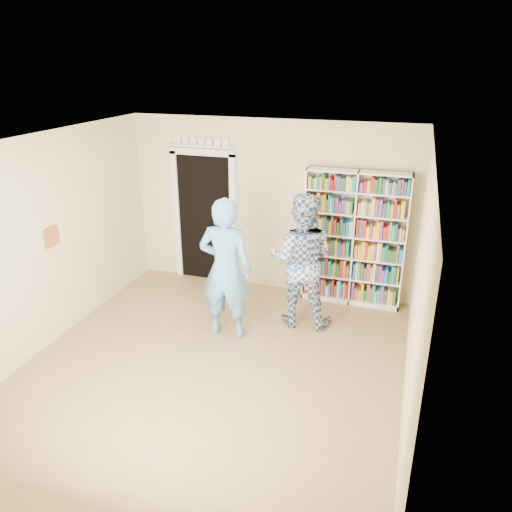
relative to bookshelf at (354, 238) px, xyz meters
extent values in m
plane|color=olive|center=(-1.35, -2.34, -1.03)|extent=(5.00, 5.00, 0.00)
plane|color=white|center=(-1.35, -2.34, 1.67)|extent=(5.00, 5.00, 0.00)
plane|color=beige|center=(-1.35, 0.16, 0.32)|extent=(4.50, 0.00, 4.50)
plane|color=beige|center=(-3.60, -2.34, 0.32)|extent=(0.00, 5.00, 5.00)
plane|color=beige|center=(0.90, -2.34, 0.32)|extent=(0.00, 5.00, 5.00)
cube|color=white|center=(0.00, 0.00, -0.01)|extent=(1.49, 0.28, 2.05)
cube|color=white|center=(0.00, 0.00, -0.01)|extent=(0.02, 0.28, 2.05)
cube|color=black|center=(-2.45, 0.14, 0.02)|extent=(0.90, 0.03, 2.10)
cube|color=white|center=(-2.95, 0.12, 0.02)|extent=(0.10, 0.06, 2.20)
cube|color=white|center=(-1.95, 0.12, 0.02)|extent=(0.10, 0.06, 2.20)
cube|color=white|center=(-2.45, 0.12, 1.12)|extent=(1.10, 0.06, 0.10)
cube|color=white|center=(-2.45, 0.12, 1.22)|extent=(1.10, 0.08, 0.02)
cube|color=maroon|center=(-3.58, -2.14, 0.37)|extent=(0.03, 0.25, 0.25)
imported|color=#5C9BCE|center=(-1.46, -1.50, -0.07)|extent=(0.73, 0.50, 1.93)
imported|color=navy|center=(-0.60, -0.87, -0.09)|extent=(0.98, 0.79, 1.90)
cube|color=white|center=(-0.50, -1.04, -0.14)|extent=(0.18, 0.06, 0.27)
camera|label=1|loc=(0.73, -7.05, 2.51)|focal=35.00mm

